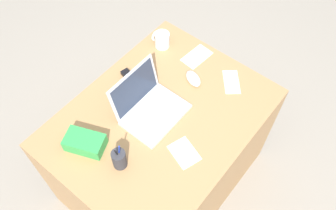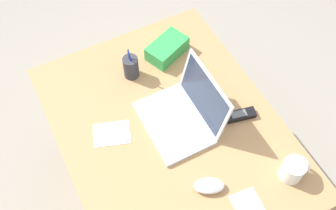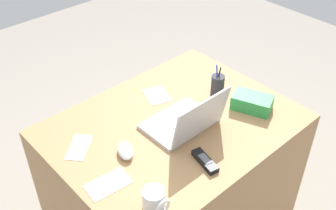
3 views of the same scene
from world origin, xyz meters
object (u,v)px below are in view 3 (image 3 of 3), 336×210
pen_holder (218,85)px  snack_bag (252,102)px  computer_mouse (125,150)px  coffee_mug_white (155,200)px  laptop (186,121)px  cordless_phone (205,161)px

pen_holder → snack_bag: 0.20m
computer_mouse → coffee_mug_white: size_ratio=1.18×
laptop → cordless_phone: 0.23m
coffee_mug_white → cordless_phone: size_ratio=0.65×
laptop → snack_bag: bearing=163.0°
coffee_mug_white → snack_bag: bearing=-169.2°
coffee_mug_white → snack_bag: 0.76m
laptop → pen_holder: bearing=-164.1°
laptop → pen_holder: laptop is taller
coffee_mug_white → laptop: bearing=-148.2°
cordless_phone → laptop: bearing=-113.8°
computer_mouse → cordless_phone: bearing=153.8°
cordless_phone → computer_mouse: bearing=-51.6°
snack_bag → pen_holder: bearing=-79.7°
computer_mouse → pen_holder: pen_holder is taller
cordless_phone → pen_holder: (-0.40, -0.30, 0.04)m
cordless_phone → snack_bag: bearing=-166.6°
computer_mouse → laptop: bearing=-164.8°
computer_mouse → snack_bag: (-0.65, 0.16, 0.02)m
laptop → pen_holder: (-0.31, -0.09, 0.01)m
computer_mouse → coffee_mug_white: bearing=97.8°
cordless_phone → pen_holder: size_ratio=0.86×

